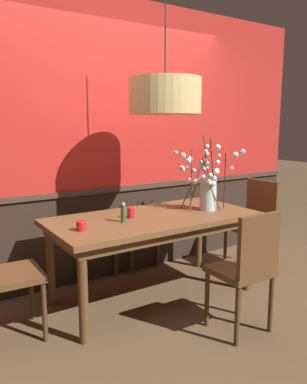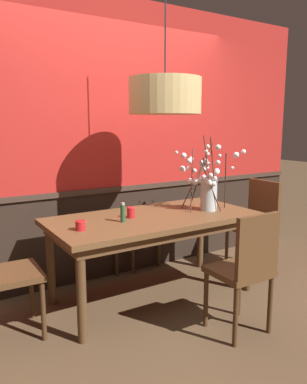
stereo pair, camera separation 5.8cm
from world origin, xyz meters
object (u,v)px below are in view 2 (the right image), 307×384
Objects in this scene: chair_head_east_end at (256,220)px; candle_holder_nearer_edge at (131,212)px; chair_far_side_left at (87,223)px; vase_with_blossoms at (207,187)px; chair_near_side_right at (246,266)px; pendant_lamp at (165,96)px; condiment_bottle at (123,213)px; candle_holder_nearer_center at (80,225)px; chair_head_west_end at (0,270)px; dining_table at (154,225)px; chair_far_side_right at (134,218)px.

chair_head_east_end is 1.53m from candle_holder_nearer_edge.
chair_far_side_left is 10.24× the size of candle_holder_nearer_edge.
vase_with_blossoms is at bearing -173.18° from chair_head_east_end.
chair_near_side_right is at bearing -74.31° from chair_far_side_left.
pendant_lamp is at bearing 100.91° from chair_near_side_right.
candle_holder_nearer_edge is (-0.74, 0.12, -0.17)m from vase_with_blossoms.
chair_head_east_end is at bearing -0.94° from candle_holder_nearer_edge.
chair_head_east_end reaches higher than candle_holder_nearer_edge.
condiment_bottle is 0.14× the size of pendant_lamp.
vase_with_blossoms is 8.50× the size of candle_holder_nearer_center.
chair_far_side_left is 0.86× the size of pendant_lamp.
candle_holder_nearer_center is (0.56, -0.11, 0.27)m from chair_head_west_end.
chair_head_east_end is 0.89m from vase_with_blossoms.
pendant_lamp is (0.08, -0.06, 1.10)m from dining_table.
chair_far_side_right is 0.82× the size of pendant_lamp.
chair_far_side_right is 5.69× the size of condiment_bottle.
candle_holder_nearer_edge is at bearing -120.44° from chair_far_side_right.
dining_table is 0.92m from chair_far_side_left.
condiment_bottle is at bearing 7.42° from candle_holder_nearer_center.
vase_with_blossoms is (-0.77, -0.09, 0.43)m from chair_head_east_end.
pendant_lamp is (-0.16, 0.82, 1.24)m from chair_near_side_right.
dining_table is at bearing -11.61° from candle_holder_nearer_edge.
pendant_lamp reaches higher than chair_far_side_right.
candle_holder_nearer_center is (-0.97, -0.92, 0.27)m from chair_far_side_right.
vase_with_blossoms reaches higher than chair_near_side_right.
candle_holder_nearer_center is (-2.01, -0.12, 0.26)m from chair_head_east_end.
vase_with_blossoms is at bearing -72.78° from chair_far_side_right.
pendant_lamp is (0.33, -0.93, 1.23)m from chair_far_side_left.
chair_head_west_end is 0.81× the size of pendant_lamp.
chair_far_side_right is 1.73m from chair_head_west_end.
dining_table is 0.37m from condiment_bottle.
candle_holder_nearer_center is at bearing -11.37° from chair_head_west_end.
chair_near_side_right is at bearing -90.76° from chair_far_side_right.
chair_far_side_right reaches higher than chair_head_west_end.
candle_holder_nearer_edge is at bearing -86.03° from chair_far_side_left.
dining_table is at bearing -73.49° from chair_far_side_left.
condiment_bottle is at bearing 178.35° from vase_with_blossoms.
chair_far_side_right reaches higher than candle_holder_nearer_edge.
dining_table is 1.96× the size of chair_near_side_right.
pendant_lamp is at bearing 177.74° from vase_with_blossoms.
chair_near_side_right reaches higher than candle_holder_nearer_edge.
chair_far_side_left is at bearing 109.73° from pendant_lamp.
chair_head_east_end reaches higher than candle_holder_nearer_center.
chair_head_east_end is at bearing 39.95° from chair_near_side_right.
condiment_bottle reaches higher than candle_holder_nearer_edge.
chair_far_side_right is at bearing 107.22° from vase_with_blossoms.
dining_table is 0.62m from vase_with_blossoms.
dining_table is 22.48× the size of candle_holder_nearer_center.
chair_far_side_right is at bearing 142.49° from chair_head_east_end.
condiment_bottle is at bearing 179.04° from pendant_lamp.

